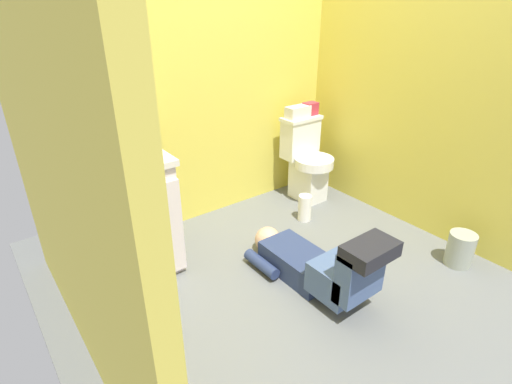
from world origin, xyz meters
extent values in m
cube|color=slate|center=(0.00, 0.00, -0.02)|extent=(2.96, 3.01, 0.04)
cube|color=#D9C84A|center=(0.00, 1.04, 1.20)|extent=(2.62, 0.08, 2.40)
cube|color=#D9C84A|center=(-1.27, 0.00, 1.20)|extent=(0.08, 2.01, 2.40)
cube|color=#D9C84A|center=(1.27, 0.00, 1.20)|extent=(0.08, 2.01, 2.40)
cube|color=silver|center=(0.88, 0.69, 0.19)|extent=(0.22, 0.30, 0.38)
cylinder|color=silver|center=(0.88, 0.63, 0.38)|extent=(0.35, 0.35, 0.08)
cube|color=silver|center=(0.88, 0.82, 0.55)|extent=(0.34, 0.17, 0.34)
cube|color=silver|center=(0.88, 0.82, 0.73)|extent=(0.36, 0.19, 0.03)
cube|color=silver|center=(-0.84, 0.64, 0.39)|extent=(0.56, 0.48, 0.78)
cube|color=silver|center=(-0.84, 0.64, 0.80)|extent=(0.60, 0.52, 0.04)
cylinder|color=silver|center=(-0.84, 0.62, 0.79)|extent=(0.28, 0.28, 0.05)
cube|color=silver|center=(-0.69, 0.38, 0.37)|extent=(0.26, 0.03, 0.66)
cylinder|color=silver|center=(-0.84, 0.78, 0.87)|extent=(0.02, 0.02, 0.10)
cube|color=navy|center=(0.04, -0.09, 0.09)|extent=(0.29, 0.52, 0.17)
sphere|color=tan|center=(0.04, 0.24, 0.10)|extent=(0.19, 0.19, 0.19)
cube|color=#415780|center=(0.04, -0.45, 0.18)|extent=(0.31, 0.28, 0.20)
cube|color=#415780|center=(0.04, -0.59, 0.30)|extent=(0.31, 0.12, 0.32)
cube|color=black|center=(0.04, -0.64, 0.47)|extent=(0.31, 0.19, 0.09)
cylinder|color=navy|center=(-0.15, 0.07, 0.06)|extent=(0.08, 0.30, 0.08)
cube|color=silver|center=(0.83, 0.82, 0.80)|extent=(0.22, 0.11, 0.10)
cube|color=#B22D3F|center=(0.98, 0.82, 0.81)|extent=(0.12, 0.09, 0.11)
cylinder|color=green|center=(-1.03, 0.76, 0.89)|extent=(0.06, 0.06, 0.13)
cylinder|color=black|center=(-1.03, 0.76, 0.97)|extent=(0.02, 0.02, 0.04)
cylinder|color=#466AB4|center=(-0.94, 0.70, 0.91)|extent=(0.06, 0.06, 0.18)
cylinder|color=#479E53|center=(-0.86, 0.69, 0.88)|extent=(0.04, 0.04, 0.11)
cylinder|color=#D391A1|center=(-0.79, 0.79, 0.88)|extent=(0.04, 0.04, 0.11)
cylinder|color=#969C8B|center=(1.01, -0.70, 0.12)|extent=(0.18, 0.18, 0.25)
cylinder|color=white|center=(0.58, 0.41, 0.11)|extent=(0.11, 0.11, 0.23)
camera|label=1|loc=(-1.53, -1.69, 1.71)|focal=28.10mm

